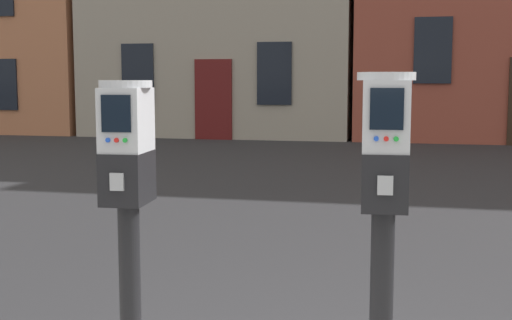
% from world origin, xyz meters
% --- Properties ---
extents(parking_meter_near_kerb, '(0.23, 0.26, 1.42)m').
position_xyz_m(parking_meter_near_kerb, '(-0.81, -0.32, 1.12)').
color(parking_meter_near_kerb, black).
rests_on(parking_meter_near_kerb, sidewalk_slab).
extents(parking_meter_twin_adjacent, '(0.23, 0.26, 1.45)m').
position_xyz_m(parking_meter_twin_adjacent, '(0.22, -0.32, 1.14)').
color(parking_meter_twin_adjacent, black).
rests_on(parking_meter_twin_adjacent, sidewalk_slab).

